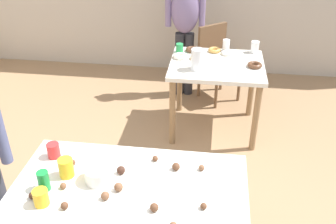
% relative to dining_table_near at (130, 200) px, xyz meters
% --- Properties ---
extents(dining_table_near, '(1.36, 0.79, 0.75)m').
position_rel_dining_table_near_xyz_m(dining_table_near, '(0.00, 0.00, 0.00)').
color(dining_table_near, silver).
rests_on(dining_table_near, ground_plane).
extents(dining_table_far, '(0.91, 0.78, 0.75)m').
position_rel_dining_table_near_xyz_m(dining_table_far, '(0.46, 1.84, -0.03)').
color(dining_table_far, silver).
rests_on(dining_table_far, ground_plane).
extents(chair_far_table, '(0.56, 0.56, 0.87)m').
position_rel_dining_table_near_xyz_m(chair_far_table, '(0.46, 2.57, -0.16)').
color(chair_far_table, brown).
rests_on(chair_far_table, ground_plane).
extents(person_adult_far, '(0.45, 0.23, 1.54)m').
position_rel_dining_table_near_xyz_m(person_adult_far, '(0.08, 2.59, 0.26)').
color(person_adult_far, '#28282D').
rests_on(person_adult_far, ground_plane).
extents(mixing_bowl, '(0.16, 0.16, 0.09)m').
position_rel_dining_table_near_xyz_m(mixing_bowl, '(-0.19, 0.04, 0.14)').
color(mixing_bowl, white).
rests_on(mixing_bowl, dining_table_near).
extents(soda_can, '(0.07, 0.07, 0.12)m').
position_rel_dining_table_near_xyz_m(soda_can, '(-0.47, -0.07, 0.15)').
color(soda_can, '#198438').
rests_on(soda_can, dining_table_near).
extents(fork_near, '(0.17, 0.02, 0.01)m').
position_rel_dining_table_near_xyz_m(fork_near, '(-0.31, 0.27, 0.10)').
color(fork_near, silver).
rests_on(fork_near, dining_table_near).
extents(cup_near_0, '(0.08, 0.08, 0.10)m').
position_rel_dining_table_near_xyz_m(cup_near_0, '(-0.44, -0.19, 0.14)').
color(cup_near_0, yellow).
rests_on(cup_near_0, dining_table_near).
extents(cup_near_1, '(0.09, 0.09, 0.12)m').
position_rel_dining_table_near_xyz_m(cup_near_1, '(-0.39, 0.06, 0.15)').
color(cup_near_1, yellow).
rests_on(cup_near_1, dining_table_near).
extents(cup_near_2, '(0.08, 0.08, 0.10)m').
position_rel_dining_table_near_xyz_m(cup_near_2, '(-0.54, 0.22, 0.14)').
color(cup_near_2, red).
rests_on(cup_near_2, dining_table_near).
extents(cake_ball_0, '(0.04, 0.04, 0.04)m').
position_rel_dining_table_near_xyz_m(cake_ball_0, '(0.11, 0.26, 0.11)').
color(cake_ball_0, brown).
rests_on(cake_ball_0, dining_table_near).
extents(cake_ball_1, '(0.04, 0.04, 0.04)m').
position_rel_dining_table_near_xyz_m(cake_ball_1, '(-0.37, -0.05, 0.11)').
color(cake_ball_1, brown).
rests_on(cake_ball_1, dining_table_near).
extents(cake_ball_2, '(0.05, 0.05, 0.05)m').
position_rel_dining_table_near_xyz_m(cake_ball_2, '(-0.11, -0.11, 0.12)').
color(cake_ball_2, brown).
rests_on(cake_ball_2, dining_table_near).
extents(cake_ball_3, '(0.05, 0.05, 0.05)m').
position_rel_dining_table_near_xyz_m(cake_ball_3, '(-0.05, -0.03, 0.12)').
color(cake_ball_3, brown).
rests_on(cake_ball_3, dining_table_near).
extents(cake_ball_4, '(0.04, 0.04, 0.04)m').
position_rel_dining_table_near_xyz_m(cake_ball_4, '(0.43, -0.11, 0.11)').
color(cake_ball_4, brown).
rests_on(cake_ball_4, dining_table_near).
extents(cake_ball_6, '(0.05, 0.05, 0.05)m').
position_rel_dining_table_near_xyz_m(cake_ball_6, '(0.17, -0.16, 0.12)').
color(cake_ball_6, brown).
rests_on(cake_ball_6, dining_table_near).
extents(cake_ball_7, '(0.05, 0.05, 0.05)m').
position_rel_dining_table_near_xyz_m(cake_ball_7, '(-0.07, 0.12, 0.12)').
color(cake_ball_7, '#3D2319').
rests_on(cake_ball_7, dining_table_near).
extents(cake_ball_8, '(0.05, 0.05, 0.05)m').
position_rel_dining_table_near_xyz_m(cake_ball_8, '(0.25, 0.20, 0.12)').
color(cake_ball_8, brown).
rests_on(cake_ball_8, dining_table_near).
extents(cake_ball_9, '(0.04, 0.04, 0.04)m').
position_rel_dining_table_near_xyz_m(cake_ball_9, '(-0.31, -0.20, 0.11)').
color(cake_ball_9, brown).
rests_on(cake_ball_9, dining_table_near).
extents(cake_ball_11, '(0.04, 0.04, 0.04)m').
position_rel_dining_table_near_xyz_m(cake_ball_11, '(-0.51, -0.15, 0.11)').
color(cake_ball_11, '#3D2319').
rests_on(cake_ball_11, dining_table_near).
extents(cake_ball_12, '(0.04, 0.04, 0.04)m').
position_rel_dining_table_near_xyz_m(cake_ball_12, '(0.41, 0.21, 0.11)').
color(cake_ball_12, brown).
rests_on(cake_ball_12, dining_table_near).
extents(cake_ball_13, '(0.04, 0.04, 0.04)m').
position_rel_dining_table_near_xyz_m(cake_ball_13, '(-0.39, 0.16, 0.11)').
color(cake_ball_13, brown).
rests_on(cake_ball_13, dining_table_near).
extents(pitcher_far, '(0.12, 0.12, 0.20)m').
position_rel_dining_table_near_xyz_m(pitcher_far, '(0.28, 1.67, 0.19)').
color(pitcher_far, white).
rests_on(pitcher_far, dining_table_far).
extents(cup_far_0, '(0.08, 0.08, 0.12)m').
position_rel_dining_table_near_xyz_m(cup_far_0, '(0.84, 2.17, 0.15)').
color(cup_far_0, white).
rests_on(cup_far_0, dining_table_far).
extents(cup_far_1, '(0.07, 0.07, 0.09)m').
position_rel_dining_table_near_xyz_m(cup_far_1, '(0.07, 2.08, 0.14)').
color(cup_far_1, green).
rests_on(cup_far_1, dining_table_far).
extents(cup_far_2, '(0.07, 0.07, 0.12)m').
position_rel_dining_table_near_xyz_m(cup_far_2, '(0.55, 2.18, 0.15)').
color(cup_far_2, white).
rests_on(cup_far_2, dining_table_far).
extents(donut_far_0, '(0.13, 0.13, 0.04)m').
position_rel_dining_table_near_xyz_m(donut_far_0, '(0.20, 2.12, 0.11)').
color(donut_far_0, brown).
rests_on(donut_far_0, dining_table_far).
extents(donut_far_1, '(0.12, 0.12, 0.04)m').
position_rel_dining_table_near_xyz_m(donut_far_1, '(0.26, 1.91, 0.11)').
color(donut_far_1, gold).
rests_on(donut_far_1, dining_table_far).
extents(donut_far_2, '(0.14, 0.14, 0.04)m').
position_rel_dining_table_near_xyz_m(donut_far_2, '(0.09, 1.92, 0.11)').
color(donut_far_2, white).
rests_on(donut_far_2, dining_table_far).
extents(donut_far_3, '(0.14, 0.14, 0.04)m').
position_rel_dining_table_near_xyz_m(donut_far_3, '(0.82, 1.80, 0.11)').
color(donut_far_3, brown).
rests_on(donut_far_3, dining_table_far).
extents(donut_far_4, '(0.11, 0.11, 0.03)m').
position_rel_dining_table_near_xyz_m(donut_far_4, '(0.55, 2.08, 0.11)').
color(donut_far_4, white).
rests_on(donut_far_4, dining_table_far).
extents(donut_far_5, '(0.13, 0.13, 0.04)m').
position_rel_dining_table_near_xyz_m(donut_far_5, '(0.43, 2.13, 0.11)').
color(donut_far_5, gold).
rests_on(donut_far_5, dining_table_far).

